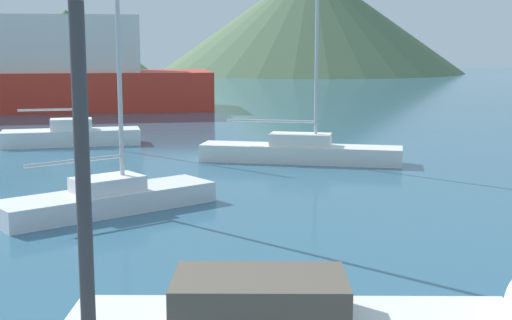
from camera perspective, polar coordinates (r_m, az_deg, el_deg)
name	(u,v)px	position (r m, az deg, el deg)	size (l,w,h in m)	color
streetlamp	(82,145)	(5.68, -13.78, 1.15)	(0.36, 0.36, 4.56)	#38383D
sailboat_inner	(108,195)	(19.31, -11.74, -2.76)	(5.99, 4.02, 9.66)	silver
sailboat_middle	(300,149)	(26.86, 3.58, 0.86)	(7.47, 4.37, 10.85)	white
sailboat_outer	(72,134)	(32.43, -14.53, 2.02)	(5.93, 1.66, 8.73)	white
hill_central	(67,42)	(111.19, -14.88, 9.09)	(25.77, 25.77, 9.49)	#476B42
hill_east	(311,19)	(116.23, 4.39, 11.21)	(48.42, 48.42, 16.99)	#4C6647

